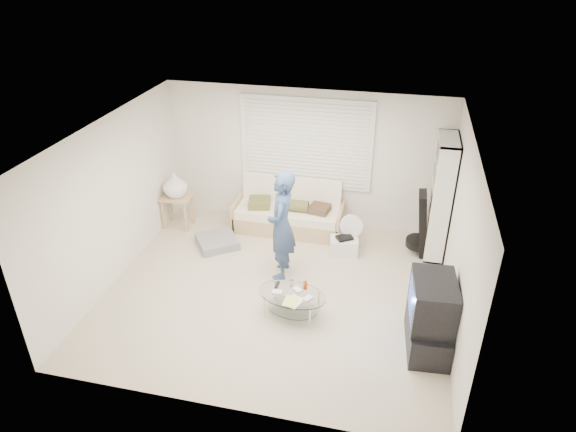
% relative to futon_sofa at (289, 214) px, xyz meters
% --- Properties ---
extents(ground, '(5.00, 5.00, 0.00)m').
position_rel_futon_sofa_xyz_m(ground, '(0.23, -1.87, -0.31)').
color(ground, '#BCA992').
rests_on(ground, ground).
extents(room_shell, '(5.02, 4.52, 2.51)m').
position_rel_futon_sofa_xyz_m(room_shell, '(0.23, -1.39, 1.32)').
color(room_shell, silver).
rests_on(room_shell, ground).
extents(window_blinds, '(2.32, 0.08, 1.62)m').
position_rel_futon_sofa_xyz_m(window_blinds, '(0.23, 0.33, 1.24)').
color(window_blinds, silver).
rests_on(window_blinds, ground).
extents(futon_sofa, '(1.94, 0.78, 0.95)m').
position_rel_futon_sofa_xyz_m(futon_sofa, '(0.00, 0.00, 0.00)').
color(futon_sofa, tan).
rests_on(futon_sofa, ground).
extents(grey_floor_pillow, '(0.89, 0.89, 0.14)m').
position_rel_futon_sofa_xyz_m(grey_floor_pillow, '(-1.08, -0.83, -0.24)').
color(grey_floor_pillow, slate).
rests_on(grey_floor_pillow, ground).
extents(side_table, '(0.54, 0.43, 1.07)m').
position_rel_futon_sofa_xyz_m(side_table, '(-1.99, -0.34, 0.48)').
color(side_table, tan).
rests_on(side_table, ground).
extents(bookshelf, '(0.32, 0.85, 2.02)m').
position_rel_futon_sofa_xyz_m(bookshelf, '(2.55, -0.16, 0.70)').
color(bookshelf, white).
rests_on(bookshelf, ground).
extents(guitar_case, '(0.40, 0.41, 1.11)m').
position_rel_futon_sofa_xyz_m(guitar_case, '(2.32, -0.32, 0.18)').
color(guitar_case, black).
rests_on(guitar_case, ground).
extents(floor_fan, '(0.40, 0.26, 0.65)m').
position_rel_futon_sofa_xyz_m(floor_fan, '(1.18, -0.40, 0.07)').
color(floor_fan, white).
rests_on(floor_fan, ground).
extents(storage_bin, '(0.50, 0.38, 0.32)m').
position_rel_futon_sofa_xyz_m(storage_bin, '(1.09, -0.59, -0.16)').
color(storage_bin, white).
rests_on(storage_bin, ground).
extents(tv_unit, '(0.59, 0.98, 1.03)m').
position_rel_futon_sofa_xyz_m(tv_unit, '(2.42, -2.58, 0.19)').
color(tv_unit, black).
rests_on(tv_unit, ground).
extents(coffee_table, '(1.05, 0.76, 0.48)m').
position_rel_futon_sofa_xyz_m(coffee_table, '(0.58, -2.35, -0.02)').
color(coffee_table, silver).
rests_on(coffee_table, ground).
extents(standing_person, '(0.47, 0.67, 1.76)m').
position_rel_futon_sofa_xyz_m(standing_person, '(0.21, -1.40, 0.57)').
color(standing_person, navy).
rests_on(standing_person, ground).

